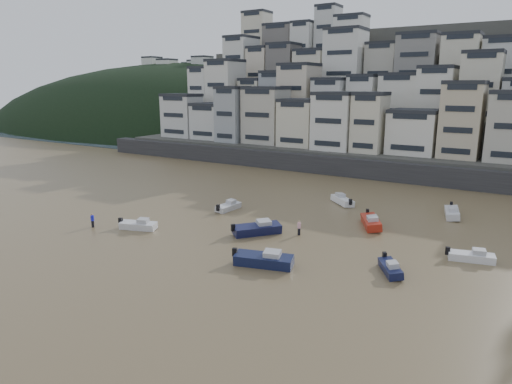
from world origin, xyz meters
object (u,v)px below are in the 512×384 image
Objects in this scene: boat_c at (257,227)px; boat_i at (452,211)px; boat_j at (138,224)px; person_pink at (299,228)px; boat_e at (371,220)px; person_blue at (92,220)px; boat_h at (342,199)px; boat_f at (228,206)px; boat_d at (472,255)px; boat_a at (264,258)px; boat_b at (390,267)px.

boat_i is (18.04, 19.64, -0.08)m from boat_c.
person_pink is (17.40, 8.29, 0.20)m from boat_j.
boat_e is 34.02m from person_blue.
boat_h is 0.95× the size of boat_i.
boat_j is at bearing 23.98° from person_blue.
person_blue is 1.00× the size of person_pink.
person_pink reaches higher than boat_f.
boat_d is 0.84× the size of boat_i.
boat_f is 0.85× the size of boat_i.
boat_i is (12.50, 27.40, -0.08)m from boat_a.
boat_d is (22.32, 4.13, -0.20)m from boat_c.
boat_a is 1.31× the size of boat_f.
boat_c is at bearing -124.34° from boat_f.
boat_a is at bearing -97.55° from boat_b.
boat_e is at bearing 173.70° from boat_b.
boat_h is at bearing 79.58° from boat_a.
boat_j is at bearing 98.47° from boat_h.
boat_i is at bearing 91.87° from boat_d.
boat_h is (-19.04, 14.26, 0.09)m from boat_d.
boat_e reaches higher than boat_j.
boat_d is 42.62m from person_blue.
person_blue is at bearing -112.74° from boat_b.
boat_a reaches higher than boat_f.
boat_a is 20.49m from boat_f.
boat_f is (-25.22, 9.78, 0.03)m from boat_b.
person_blue reaches higher than boat_c.
boat_d is 13.28m from boat_e.
boat_i is (-4.27, 15.51, 0.12)m from boat_d.
boat_b is 0.73× the size of boat_c.
boat_c is 1.26× the size of boat_j.
person_pink reaches higher than boat_b.
boat_f is (-8.88, 6.80, -0.20)m from boat_c.
boat_a is at bearing -36.94° from boat_i.
boat_j is at bearing -154.54° from person_pink.
boat_c is 1.11× the size of boat_i.
boat_c is (-16.34, 2.98, 0.23)m from boat_b.
boat_d is at bearing 108.50° from boat_b.
boat_i is at bearing -61.39° from boat_f.
person_blue is 25.09m from person_pink.
boat_c is 20.23m from person_blue.
person_pink is (-12.07, 5.32, 0.26)m from boat_b.
boat_a is 20.56m from boat_d.
boat_b is 2.57× the size of person_pink.
boat_h reaches higher than boat_j.
boat_a reaches higher than boat_c.
boat_j is 5.82m from person_blue.
person_blue is (-40.77, -12.44, 0.23)m from boat_d.
person_blue is at bearing -176.58° from boat_d.
boat_c is at bearing -151.25° from person_pink.
person_blue reaches higher than boat_i.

